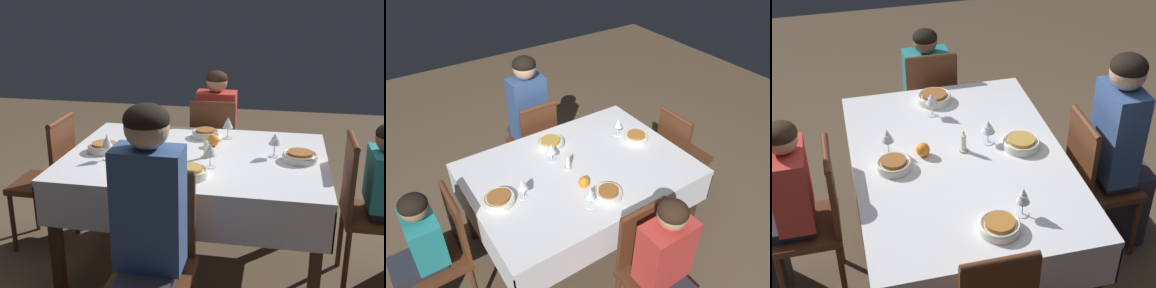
{
  "view_description": "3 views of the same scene",
  "coord_description": "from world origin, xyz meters",
  "views": [
    {
      "loc": [
        -0.48,
        2.67,
        1.73
      ],
      "look_at": [
        0.01,
        0.07,
        0.83
      ],
      "focal_mm": 45.0,
      "sensor_mm": 36.0,
      "label": 1
    },
    {
      "loc": [
        -1.14,
        -1.72,
        2.41
      ],
      "look_at": [
        0.05,
        0.09,
        0.87
      ],
      "focal_mm": 35.0,
      "sensor_mm": 36.0,
      "label": 2
    },
    {
      "loc": [
        2.41,
        -0.58,
        2.57
      ],
      "look_at": [
        0.04,
        0.01,
        0.86
      ],
      "focal_mm": 55.0,
      "sensor_mm": 36.0,
      "label": 3
    }
  ],
  "objects": [
    {
      "name": "chair_west",
      "position": [
        -0.99,
        0.03,
        0.51
      ],
      "size": [
        0.37,
        0.36,
        0.91
      ],
      "rotation": [
        0.0,
        0.0,
        -1.57
      ],
      "color": "#562D19",
      "rests_on": "ground_plane"
    },
    {
      "name": "candle_centerpiece",
      "position": [
        -0.07,
        0.03,
        0.78
      ],
      "size": [
        0.05,
        0.05,
        0.13
      ],
      "color": "beige",
      "rests_on": "dining_table"
    },
    {
      "name": "orange_fruit",
      "position": [
        -0.08,
        -0.18,
        0.78
      ],
      "size": [
        0.07,
        0.07,
        0.07
      ],
      "primitive_type": "sphere",
      "color": "orange",
      "rests_on": "dining_table"
    },
    {
      "name": "person_child_teal",
      "position": [
        -1.15,
        0.03,
        0.55
      ],
      "size": [
        0.33,
        0.3,
        1.0
      ],
      "rotation": [
        0.0,
        0.0,
        -1.57
      ],
      "color": "#282833",
      "rests_on": "ground_plane"
    },
    {
      "name": "chair_north",
      "position": [
        0.05,
        0.77,
        0.51
      ],
      "size": [
        0.36,
        0.37,
        0.91
      ],
      "rotation": [
        0.0,
        0.0,
        3.14
      ],
      "color": "#562D19",
      "rests_on": "ground_plane"
    },
    {
      "name": "ground_plane",
      "position": [
        0.0,
        0.0,
        0.0
      ],
      "size": [
        8.0,
        8.0,
        0.0
      ],
      "primitive_type": "plane",
      "color": "brown"
    },
    {
      "name": "chair_east",
      "position": [
        0.99,
        -0.05,
        0.51
      ],
      "size": [
        0.37,
        0.36,
        0.91
      ],
      "rotation": [
        0.0,
        0.0,
        1.57
      ],
      "color": "#562D19",
      "rests_on": "ground_plane"
    },
    {
      "name": "bowl_south",
      "position": [
        -0.0,
        -0.35,
        0.77
      ],
      "size": [
        0.18,
        0.18,
        0.06
      ],
      "color": "silver",
      "rests_on": "dining_table"
    },
    {
      "name": "bowl_west",
      "position": [
        -0.61,
        -0.01,
        0.77
      ],
      "size": [
        0.2,
        0.2,
        0.06
      ],
      "color": "silver",
      "rests_on": "dining_table"
    },
    {
      "name": "wine_glass_west",
      "position": [
        -0.46,
        -0.06,
        0.84
      ],
      "size": [
        0.07,
        0.07,
        0.14
      ],
      "color": "white",
      "rests_on": "dining_table"
    },
    {
      "name": "person_adult_denim",
      "position": [
        0.05,
        0.91,
        0.71
      ],
      "size": [
        0.3,
        0.34,
        1.26
      ],
      "rotation": [
        0.0,
        0.0,
        3.14
      ],
      "color": "#383342",
      "rests_on": "ground_plane"
    },
    {
      "name": "bowl_east",
      "position": [
        0.57,
        0.04,
        0.77
      ],
      "size": [
        0.19,
        0.19,
        0.06
      ],
      "color": "silver",
      "rests_on": "dining_table"
    },
    {
      "name": "person_child_red",
      "position": [
        0.0,
        -0.92,
        0.6
      ],
      "size": [
        0.3,
        0.33,
        1.1
      ],
      "color": "#282833",
      "rests_on": "ground_plane"
    },
    {
      "name": "chair_south",
      "position": [
        0.0,
        -0.77,
        0.51
      ],
      "size": [
        0.36,
        0.37,
        0.91
      ],
      "color": "#562D19",
      "rests_on": "ground_plane"
    },
    {
      "name": "bowl_north",
      "position": [
        -0.03,
        0.35,
        0.77
      ],
      "size": [
        0.2,
        0.2,
        0.06
      ],
      "color": "silver",
      "rests_on": "dining_table"
    },
    {
      "name": "dining_table",
      "position": [
        0.0,
        0.0,
        0.66
      ],
      "size": [
        1.55,
        1.11,
        0.74
      ],
      "color": "silver",
      "rests_on": "ground_plane"
    },
    {
      "name": "wine_glass_south",
      "position": [
        -0.15,
        -0.36,
        0.84
      ],
      "size": [
        0.07,
        0.07,
        0.14
      ],
      "color": "white",
      "rests_on": "dining_table"
    },
    {
      "name": "wine_glass_east",
      "position": [
        0.49,
        0.18,
        0.85
      ],
      "size": [
        0.07,
        0.07,
        0.15
      ],
      "color": "white",
      "rests_on": "dining_table"
    },
    {
      "name": "wine_glass_north",
      "position": [
        -0.11,
        0.18,
        0.84
      ],
      "size": [
        0.08,
        0.08,
        0.14
      ],
      "color": "white",
      "rests_on": "dining_table"
    }
  ]
}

